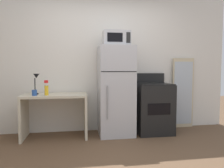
% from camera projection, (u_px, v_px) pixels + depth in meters
% --- Properties ---
extents(ground_plane, '(12.00, 12.00, 0.00)m').
position_uv_depth(ground_plane, '(120.00, 168.00, 2.53)').
color(ground_plane, brown).
extents(wall_back_white, '(5.00, 0.10, 2.60)m').
position_uv_depth(wall_back_white, '(103.00, 63.00, 4.12)').
color(wall_back_white, silver).
rests_on(wall_back_white, ground).
extents(desk, '(1.08, 0.57, 0.75)m').
position_uv_depth(desk, '(55.00, 108.00, 3.68)').
color(desk, beige).
rests_on(desk, ground).
extents(desk_lamp, '(0.14, 0.12, 0.35)m').
position_uv_depth(desk_lamp, '(36.00, 80.00, 3.62)').
color(desk_lamp, black).
rests_on(desk_lamp, desk).
extents(spray_bottle, '(0.06, 0.06, 0.25)m').
position_uv_depth(spray_bottle, '(46.00, 89.00, 3.50)').
color(spray_bottle, yellow).
rests_on(spray_bottle, desk).
extents(coffee_mug, '(0.08, 0.08, 0.09)m').
position_uv_depth(coffee_mug, '(34.00, 93.00, 3.47)').
color(coffee_mug, '#264C99').
rests_on(coffee_mug, desk).
extents(refrigerator, '(0.61, 0.62, 1.59)m').
position_uv_depth(refrigerator, '(116.00, 91.00, 3.82)').
color(refrigerator, '#B7B7BC').
rests_on(refrigerator, ground).
extents(microwave, '(0.46, 0.35, 0.26)m').
position_uv_depth(microwave, '(116.00, 39.00, 3.74)').
color(microwave, '#B7B7BC').
rests_on(microwave, refrigerator).
extents(oven_range, '(0.64, 0.61, 1.10)m').
position_uv_depth(oven_range, '(153.00, 108.00, 3.96)').
color(oven_range, black).
rests_on(oven_range, ground).
extents(leaning_mirror, '(0.44, 0.03, 1.40)m').
position_uv_depth(leaning_mirror, '(183.00, 93.00, 4.31)').
color(leaning_mirror, '#C6B793').
rests_on(leaning_mirror, ground).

